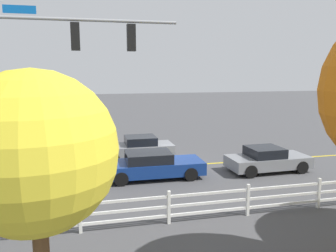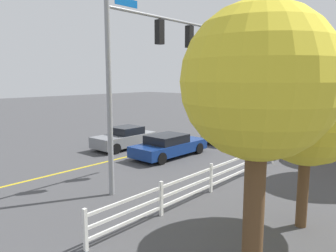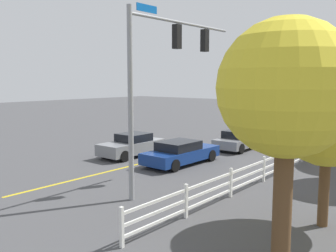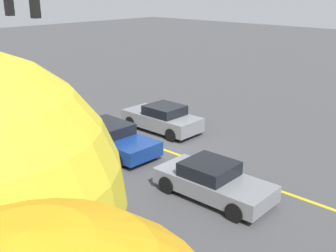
# 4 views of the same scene
# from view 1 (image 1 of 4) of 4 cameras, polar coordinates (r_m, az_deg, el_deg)

# --- Properties ---
(ground_plane) EXTENTS (120.00, 120.00, 0.00)m
(ground_plane) POSITION_cam_1_polar(r_m,az_deg,el_deg) (18.43, -0.77, -6.83)
(ground_plane) COLOR #444447
(lane_center_stripe) EXTENTS (28.00, 0.16, 0.01)m
(lane_center_stripe) POSITION_cam_1_polar(r_m,az_deg,el_deg) (19.67, 10.74, -5.96)
(lane_center_stripe) COLOR gold
(lane_center_stripe) RESTS_ON ground_plane
(signal_assembly) EXTENTS (6.65, 0.37, 7.36)m
(signal_assembly) POSITION_cam_1_polar(r_m,az_deg,el_deg) (13.29, -19.02, 8.90)
(signal_assembly) COLOR gray
(signal_assembly) RESTS_ON ground_plane
(car_0) EXTENTS (4.16, 1.91, 1.36)m
(car_0) POSITION_cam_1_polar(r_m,az_deg,el_deg) (19.83, -5.10, -3.76)
(car_0) COLOR slate
(car_0) RESTS_ON ground_plane
(car_1) EXTENTS (4.79, 2.00, 1.28)m
(car_1) POSITION_cam_1_polar(r_m,az_deg,el_deg) (16.44, -2.65, -6.56)
(car_1) COLOR navy
(car_1) RESTS_ON ground_plane
(car_2) EXTENTS (4.21, 1.97, 1.26)m
(car_2) POSITION_cam_1_polar(r_m,az_deg,el_deg) (18.23, 16.29, -5.42)
(car_2) COLOR slate
(car_2) RESTS_ON ground_plane
(white_rail_fence) EXTENTS (26.10, 0.10, 1.15)m
(white_rail_fence) POSITION_cam_1_polar(r_m,az_deg,el_deg) (13.34, 18.92, -11.00)
(white_rail_fence) COLOR white
(white_rail_fence) RESTS_ON ground_plane
(tree_0) EXTENTS (3.24, 3.24, 5.16)m
(tree_0) POSITION_cam_1_polar(r_m,az_deg,el_deg) (7.08, -21.38, -4.27)
(tree_0) COLOR brown
(tree_0) RESTS_ON ground_plane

